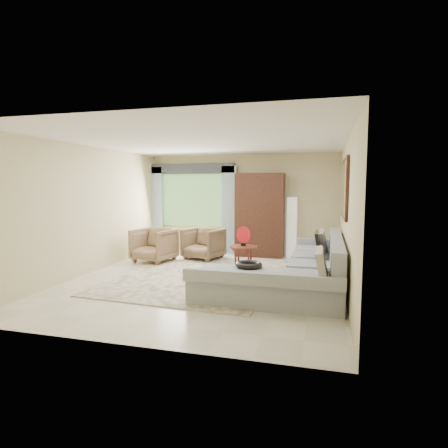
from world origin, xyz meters
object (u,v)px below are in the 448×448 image
(armchair_left, at_px, (154,245))
(potted_plant, at_px, (163,242))
(armoire, at_px, (260,215))
(sectional_sofa, at_px, (302,274))
(coffee_table, at_px, (243,259))
(tv_screen, at_px, (319,244))
(armchair_right, at_px, (203,244))
(floor_lamp, at_px, (292,227))

(armchair_left, distance_m, potted_plant, 1.18)
(armchair_left, distance_m, armoire, 2.75)
(sectional_sofa, distance_m, coffee_table, 1.54)
(tv_screen, distance_m, armchair_right, 3.17)
(coffee_table, height_order, floor_lamp, floor_lamp)
(tv_screen, distance_m, armchair_left, 3.92)
(armchair_left, bearing_deg, armoire, 42.98)
(coffee_table, distance_m, floor_lamp, 2.23)
(armchair_left, height_order, armoire, armoire)
(potted_plant, distance_m, floor_lamp, 3.42)
(sectional_sofa, distance_m, potted_plant, 4.64)
(armchair_right, distance_m, floor_lamp, 2.25)
(sectional_sofa, bearing_deg, floor_lamp, 98.33)
(sectional_sofa, relative_size, tv_screen, 4.68)
(armchair_left, relative_size, armoire, 0.42)
(armoire, xyz_separation_m, floor_lamp, (0.80, 0.06, -0.30))
(coffee_table, height_order, armchair_right, armchair_right)
(armchair_left, relative_size, armchair_right, 1.04)
(sectional_sofa, height_order, armchair_right, sectional_sofa)
(armchair_right, bearing_deg, sectional_sofa, -24.78)
(tv_screen, bearing_deg, floor_lamp, 106.15)
(sectional_sofa, distance_m, floor_lamp, 3.03)
(coffee_table, height_order, armchair_left, armchair_left)
(armchair_right, distance_m, armoire, 1.63)
(tv_screen, relative_size, coffee_table, 1.31)
(armchair_right, distance_m, potted_plant, 1.44)
(armoire, bearing_deg, tv_screen, -57.54)
(sectional_sofa, bearing_deg, armchair_right, 139.83)
(coffee_table, xyz_separation_m, armchair_left, (-2.28, 0.59, 0.10))
(sectional_sofa, xyz_separation_m, tv_screen, (0.27, 0.54, 0.44))
(armoire, bearing_deg, floor_lamp, 4.29)
(sectional_sofa, distance_m, armchair_left, 3.82)
(armchair_right, height_order, armoire, armoire)
(armoire, bearing_deg, coffee_table, -89.87)
(floor_lamp, bearing_deg, coffee_table, -111.33)
(sectional_sofa, bearing_deg, armoire, 113.06)
(tv_screen, bearing_deg, potted_plant, 152.63)
(potted_plant, bearing_deg, armoire, 5.50)
(floor_lamp, bearing_deg, potted_plant, -174.79)
(armchair_left, xyz_separation_m, potted_plant, (-0.30, 1.14, -0.10))
(sectional_sofa, height_order, coffee_table, sectional_sofa)
(potted_plant, bearing_deg, armchair_left, -75.46)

